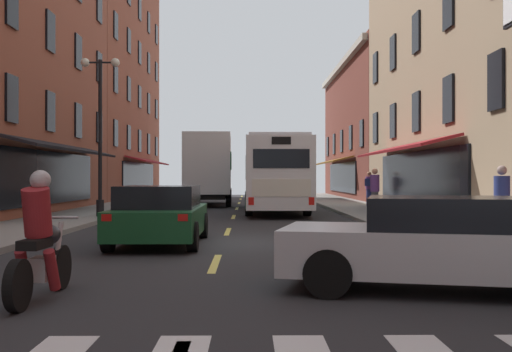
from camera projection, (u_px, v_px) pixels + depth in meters
The scene contains 12 objects.
ground_plane at pixel (223, 245), 14.65m from camera, with size 34.80×80.00×0.10m, color #28282B.
lane_centre_dashes at pixel (223, 244), 14.40m from camera, with size 0.14×73.90×0.01m.
sidewalk_right at pixel (469, 240), 14.72m from camera, with size 3.00×80.00×0.14m, color gray.
transit_bus at pixel (275, 174), 27.96m from camera, with size 2.66×11.40×3.25m.
box_truck at pixel (209, 170), 34.30m from camera, with size 2.64×8.14×3.85m.
sedan_near at pixel (448, 242), 8.43m from camera, with size 4.72×2.82×1.30m.
sedan_mid at pixel (160, 215), 14.25m from camera, with size 1.99×4.35×1.37m.
motorcycle_rider at pixel (40, 245), 7.81m from camera, with size 0.62×2.07×1.66m.
pedestrian_near at pixel (369, 188), 30.68m from camera, with size 0.45×0.52×1.70m.
pedestrian_mid at pixel (502, 201), 14.31m from camera, with size 0.36×0.36×1.70m.
pedestrian_far at pixel (375, 190), 24.00m from camera, with size 0.36×0.36×1.78m.
street_lamp_twin at pixel (100, 129), 22.42m from camera, with size 1.42×0.32×5.78m.
Camera 1 is at (0.62, -14.66, 1.57)m, focal length 43.09 mm.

